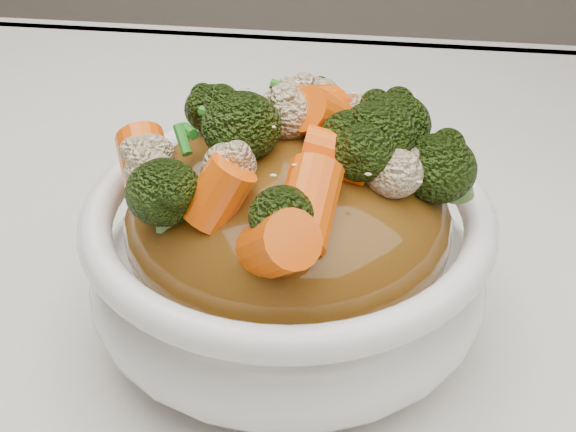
# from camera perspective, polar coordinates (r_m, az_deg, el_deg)

# --- Properties ---
(tablecloth) EXTENTS (1.20, 0.80, 0.04)m
(tablecloth) POSITION_cam_1_polar(r_m,az_deg,el_deg) (0.46, 3.28, -11.02)
(tablecloth) COLOR silver
(tablecloth) RESTS_ON dining_table
(bowl) EXTENTS (0.20, 0.20, 0.08)m
(bowl) POSITION_cam_1_polar(r_m,az_deg,el_deg) (0.44, 0.00, -3.19)
(bowl) COLOR white
(bowl) RESTS_ON tablecloth
(sauce_base) EXTENTS (0.16, 0.16, 0.09)m
(sauce_base) POSITION_cam_1_polar(r_m,az_deg,el_deg) (0.43, 0.00, -0.31)
(sauce_base) COLOR brown
(sauce_base) RESTS_ON bowl
(carrots) EXTENTS (0.16, 0.16, 0.05)m
(carrots) POSITION_cam_1_polar(r_m,az_deg,el_deg) (0.40, 0.00, 6.50)
(carrots) COLOR #FF5D08
(carrots) RESTS_ON sauce_base
(broccoli) EXTENTS (0.16, 0.16, 0.04)m
(broccoli) POSITION_cam_1_polar(r_m,az_deg,el_deg) (0.40, 0.00, 6.39)
(broccoli) COLOR black
(broccoli) RESTS_ON sauce_base
(cauliflower) EXTENTS (0.16, 0.16, 0.03)m
(cauliflower) POSITION_cam_1_polar(r_m,az_deg,el_deg) (0.40, 0.00, 6.15)
(cauliflower) COLOR beige
(cauliflower) RESTS_ON sauce_base
(scallions) EXTENTS (0.12, 0.12, 0.02)m
(scallions) POSITION_cam_1_polar(r_m,az_deg,el_deg) (0.40, -0.00, 6.62)
(scallions) COLOR #24761B
(scallions) RESTS_ON sauce_base
(sesame_seeds) EXTENTS (0.14, 0.14, 0.01)m
(sesame_seeds) POSITION_cam_1_polar(r_m,az_deg,el_deg) (0.40, 0.00, 6.62)
(sesame_seeds) COLOR beige
(sesame_seeds) RESTS_ON sauce_base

